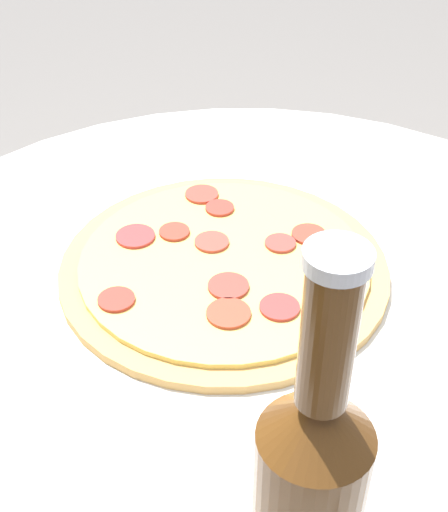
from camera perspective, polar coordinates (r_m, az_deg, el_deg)
table at (r=0.83m, az=2.10°, el=-12.36°), size 0.89×0.89×0.72m
pizza at (r=0.75m, az=-0.01°, el=-0.73°), size 0.35×0.35×0.02m
beer_bottle at (r=0.44m, az=6.78°, el=-18.64°), size 0.07×0.07×0.29m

